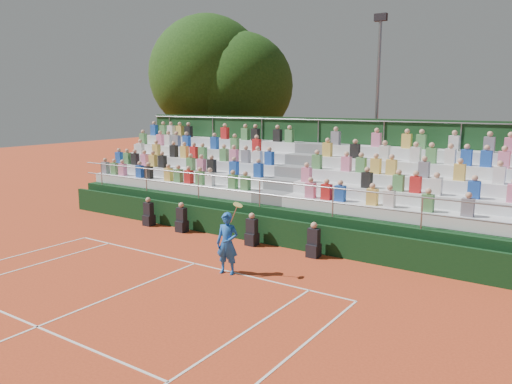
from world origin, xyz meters
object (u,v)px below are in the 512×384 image
Objects in this scene: tree_west at (208,75)px; tree_east at (240,86)px; tennis_player at (227,243)px; floodlight_mast at (377,97)px.

tree_west is 1.12× the size of tree_east.
tennis_player is 0.22× the size of tree_west.
tree_east is at bearing 124.35° from tennis_player.
tennis_player is at bearing -55.65° from tree_east.
tennis_player is 16.95m from tree_east.
tennis_player is 0.24× the size of tree_east.
tree_west is at bearing 178.66° from floodlight_mast.
tree_west is 10.99m from floodlight_mast.
tennis_player is at bearing -88.92° from floodlight_mast.
floodlight_mast is at bearing 91.08° from tennis_player.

